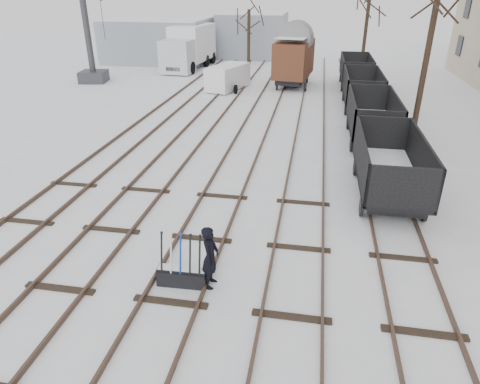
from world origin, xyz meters
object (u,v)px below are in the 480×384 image
Objects in this scene: freight_wagon_a at (388,174)px; crane at (91,48)px; lorry at (189,47)px; panel_van at (228,77)px; ground_frame at (182,275)px; worker at (210,257)px; box_van_wagon at (294,57)px.

crane is (-20.64, 17.59, 1.75)m from freight_wagon_a.
lorry is 1.94× the size of panel_van.
crane is at bearing 119.70° from ground_frame.
ground_frame is 0.96m from worker.
worker is 23.32m from panel_van.
worker is 8.18m from freight_wagon_a.
ground_frame is at bearing -64.01° from panel_van.
freight_wagon_a is 1.26× the size of panel_van.
worker is 32.59m from lorry.
box_van_wagon is 0.52× the size of crane.
lorry reaches higher than ground_frame.
panel_van is (-9.42, 16.60, 0.06)m from freight_wagon_a.
freight_wagon_a is 1.07× the size of box_van_wagon.
panel_van reaches higher than worker.
ground_frame is 0.29× the size of box_van_wagon.
worker is at bearing 5.79° from ground_frame.
lorry is at bearing 103.96° from ground_frame.
lorry is at bearing 155.52° from box_van_wagon.
crane reaches higher than panel_van.
ground_frame is 28.27m from crane.
freight_wagon_a is (5.17, 6.33, -0.01)m from worker.
freight_wagon_a reaches higher than ground_frame.
freight_wagon_a is 19.18m from box_van_wagon.
box_van_wagon is (-4.70, 18.55, 1.30)m from freight_wagon_a.
freight_wagon_a is 27.17m from crane.
worker is (0.75, 0.10, 0.59)m from ground_frame.
crane is (-14.72, 24.02, 2.33)m from ground_frame.
ground_frame is 0.85× the size of worker.
worker is at bearing -129.25° from freight_wagon_a.
lorry reaches higher than box_van_wagon.
box_van_wagon is at bearing 0.44° from worker.
box_van_wagon is (0.48, 24.89, 1.29)m from worker.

